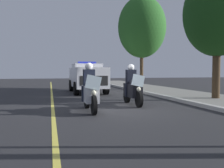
# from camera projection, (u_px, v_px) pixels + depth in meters

# --- Properties ---
(ground_plane) EXTENTS (80.00, 80.00, 0.00)m
(ground_plane) POSITION_uv_depth(u_px,v_px,m) (115.00, 108.00, 9.30)
(ground_plane) COLOR #28282B
(curb_strip) EXTENTS (48.00, 0.24, 0.15)m
(curb_strip) POSITION_uv_depth(u_px,v_px,m) (194.00, 103.00, 10.13)
(curb_strip) COLOR #B7B5AD
(curb_strip) RESTS_ON ground
(lane_stripe_center) EXTENTS (48.00, 0.12, 0.01)m
(lane_stripe_center) POSITION_uv_depth(u_px,v_px,m) (53.00, 110.00, 8.72)
(lane_stripe_center) COLOR #E0D14C
(lane_stripe_center) RESTS_ON ground
(police_motorcycle_lead_left) EXTENTS (2.14, 0.56, 1.72)m
(police_motorcycle_lead_left) POSITION_uv_depth(u_px,v_px,m) (90.00, 92.00, 8.51)
(police_motorcycle_lead_left) COLOR black
(police_motorcycle_lead_left) RESTS_ON ground
(police_motorcycle_lead_right) EXTENTS (2.14, 0.56, 1.72)m
(police_motorcycle_lead_right) POSITION_uv_depth(u_px,v_px,m) (132.00, 88.00, 10.13)
(police_motorcycle_lead_right) COLOR black
(police_motorcycle_lead_right) RESTS_ON ground
(police_suv) EXTENTS (4.92, 2.11, 2.05)m
(police_suv) POSITION_uv_depth(u_px,v_px,m) (87.00, 77.00, 15.95)
(police_suv) COLOR silver
(police_suv) RESTS_ON ground
(tree_mid_block) EXTENTS (3.26, 3.26, 6.19)m
(tree_mid_block) POSITION_uv_depth(u_px,v_px,m) (218.00, 14.00, 11.65)
(tree_mid_block) COLOR #42301E
(tree_mid_block) RESTS_ON sidewalk_strip
(tree_far_back) EXTENTS (3.72, 3.72, 7.13)m
(tree_far_back) POSITION_uv_depth(u_px,v_px,m) (142.00, 27.00, 18.82)
(tree_far_back) COLOR #42301E
(tree_far_back) RESTS_ON sidewalk_strip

